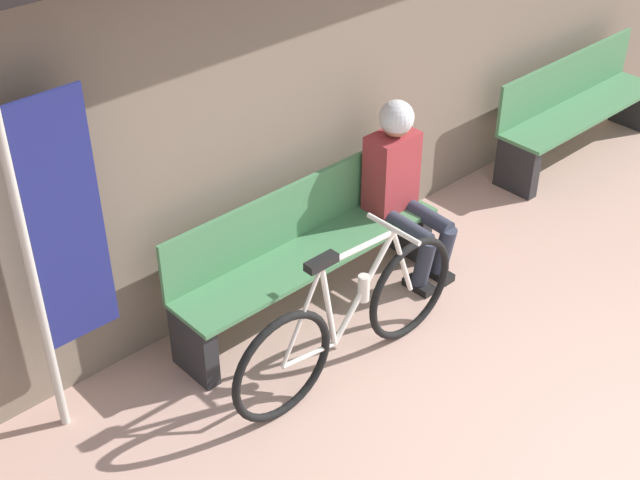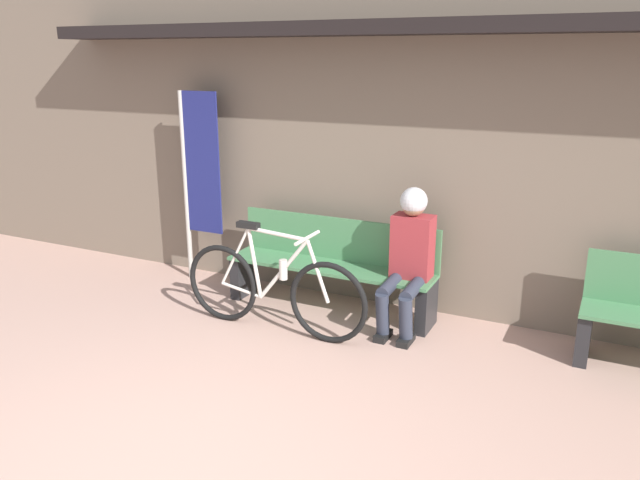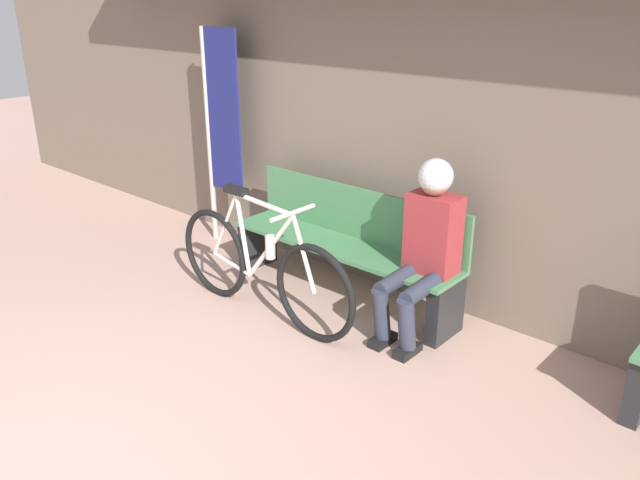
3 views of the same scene
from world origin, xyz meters
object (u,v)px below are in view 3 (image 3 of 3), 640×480
at_px(banner_pole, 219,120).
at_px(bicycle, 261,268).
at_px(person_seated, 426,239).
at_px(park_bench_near, 346,246).

bearing_deg(banner_pole, bicycle, -30.63).
xyz_separation_m(person_seated, banner_pole, (-2.32, 0.22, 0.46)).
bearing_deg(park_bench_near, person_seated, -8.26).
relative_size(park_bench_near, person_seated, 1.58).
bearing_deg(park_bench_near, bicycle, -109.72).
xyz_separation_m(park_bench_near, person_seated, (0.77, -0.11, 0.30)).
xyz_separation_m(park_bench_near, bicycle, (-0.24, -0.67, -0.03)).
distance_m(bicycle, person_seated, 1.19).
bearing_deg(bicycle, park_bench_near, 70.28).
xyz_separation_m(park_bench_near, banner_pole, (-1.55, 0.11, 0.75)).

